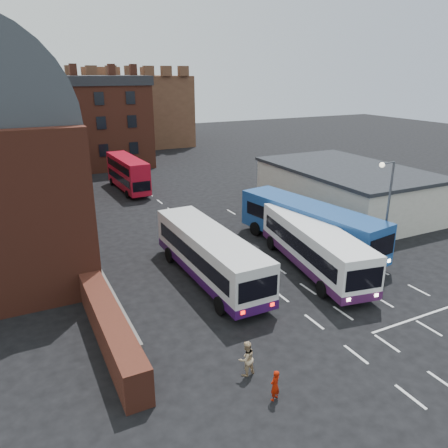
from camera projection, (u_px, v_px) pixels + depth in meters
name	position (u px, v px, depth m)	size (l,w,h in m)	color
ground	(305.00, 315.00, 24.12)	(180.00, 180.00, 0.00)	black
forecourt_wall	(110.00, 329.00, 21.18)	(1.20, 10.00, 1.80)	#602B1E
cream_building	(346.00, 189.00, 41.57)	(10.40, 16.40, 4.25)	beige
brick_terrace	(64.00, 128.00, 58.55)	(22.00, 10.00, 11.00)	brown
castle_keep	(117.00, 110.00, 80.33)	(22.00, 22.00, 12.00)	brown
bus_white_outbound	(209.00, 252.00, 27.64)	(3.07, 11.80, 3.21)	silver
bus_white_inbound	(314.00, 244.00, 29.08)	(4.52, 11.77, 3.13)	white
bus_blue	(309.00, 223.00, 32.56)	(4.85, 12.84, 3.42)	navy
bus_red_double	(128.00, 173.00, 48.57)	(2.61, 9.47, 3.76)	#B40E23
street_lamp	(386.00, 205.00, 28.60)	(1.49, 0.45, 7.39)	#494C52
pedestrian_red	(275.00, 385.00, 17.69)	(0.50, 0.33, 1.38)	#9C1604
pedestrian_beige	(246.00, 358.00, 19.13)	(0.81, 0.63, 1.66)	tan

